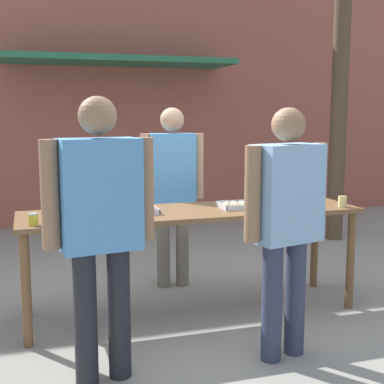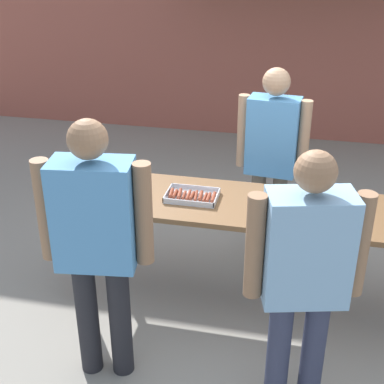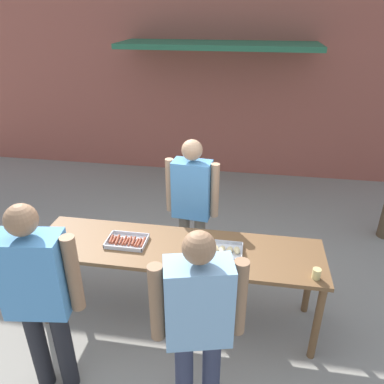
{
  "view_description": "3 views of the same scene",
  "coord_description": "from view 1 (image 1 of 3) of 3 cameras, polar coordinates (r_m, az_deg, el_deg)",
  "views": [
    {
      "loc": [
        -1.29,
        -4.16,
        1.69
      ],
      "look_at": [
        0.0,
        0.0,
        1.04
      ],
      "focal_mm": 50.0,
      "sensor_mm": 36.0,
      "label": 1
    },
    {
      "loc": [
        0.28,
        -3.52,
        2.69
      ],
      "look_at": [
        -0.5,
        -0.01,
        0.94
      ],
      "focal_mm": 50.0,
      "sensor_mm": 36.0,
      "label": 2
    },
    {
      "loc": [
        0.63,
        -2.92,
        2.99
      ],
      "look_at": [
        0.03,
        0.73,
        1.13
      ],
      "focal_mm": 35.0,
      "sensor_mm": 36.0,
      "label": 3
    }
  ],
  "objects": [
    {
      "name": "ground_plane",
      "position": [
        4.67,
        0.0,
        -12.66
      ],
      "size": [
        24.0,
        24.0,
        0.0
      ],
      "primitive_type": "plane",
      "color": "gray"
    },
    {
      "name": "building_facade_back",
      "position": [
        8.26,
        -8.37,
        12.36
      ],
      "size": [
        12.0,
        1.11,
        4.5
      ],
      "color": "#A85647",
      "rests_on": "ground"
    },
    {
      "name": "serving_table",
      "position": [
        4.45,
        0.0,
        -3.11
      ],
      "size": [
        2.8,
        0.73,
        0.89
      ],
      "color": "brown",
      "rests_on": "ground"
    },
    {
      "name": "food_tray_sausages",
      "position": [
        4.3,
        -6.33,
        -2.07
      ],
      "size": [
        0.39,
        0.27,
        0.04
      ],
      "color": "silver",
      "rests_on": "serving_table"
    },
    {
      "name": "food_tray_buns",
      "position": [
        4.56,
        5.31,
        -1.35
      ],
      "size": [
        0.38,
        0.28,
        0.06
      ],
      "color": "silver",
      "rests_on": "serving_table"
    },
    {
      "name": "condiment_jar_mustard",
      "position": [
        3.98,
        -16.59,
        -2.82
      ],
      "size": [
        0.07,
        0.07,
        0.09
      ],
      "color": "gold",
      "rests_on": "serving_table"
    },
    {
      "name": "condiment_jar_ketchup",
      "position": [
        3.99,
        -15.17,
        -2.75
      ],
      "size": [
        0.07,
        0.07,
        0.09
      ],
      "color": "#567A38",
      "rests_on": "serving_table"
    },
    {
      "name": "beer_cup",
      "position": [
        4.73,
        15.74,
        -0.99
      ],
      "size": [
        0.07,
        0.07,
        0.1
      ],
      "color": "#DBC67A",
      "rests_on": "serving_table"
    },
    {
      "name": "person_server_behind_table",
      "position": [
        5.1,
        -2.1,
        1.15
      ],
      "size": [
        0.6,
        0.27,
        1.73
      ],
      "rotation": [
        0.0,
        0.0,
        -0.11
      ],
      "color": "#756B5B",
      "rests_on": "ground"
    },
    {
      "name": "person_customer_holding_hotdog",
      "position": [
        3.3,
        -9.78,
        -2.68
      ],
      "size": [
        0.69,
        0.33,
        1.78
      ],
      "rotation": [
        0.0,
        0.0,
        3.28
      ],
      "color": "#232328",
      "rests_on": "ground"
    },
    {
      "name": "person_customer_with_cup",
      "position": [
        3.64,
        9.99,
        -2.26
      ],
      "size": [
        0.66,
        0.36,
        1.72
      ],
      "rotation": [
        0.0,
        0.0,
        3.39
      ],
      "color": "#333851",
      "rests_on": "ground"
    },
    {
      "name": "utility_pole",
      "position": [
        7.4,
        15.78,
        17.65
      ],
      "size": [
        1.1,
        0.22,
        5.63
      ],
      "color": "brown",
      "rests_on": "ground"
    }
  ]
}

